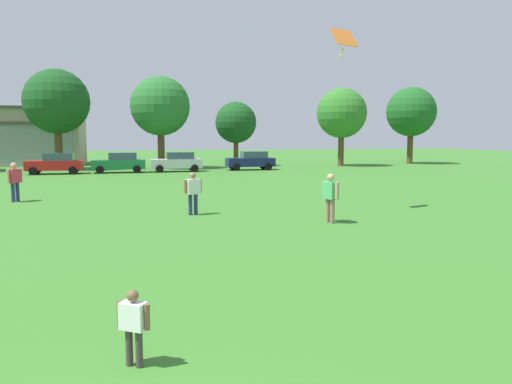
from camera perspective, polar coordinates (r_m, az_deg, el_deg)
ground_plane at (r=32.92m, az=-15.25°, el=1.04°), size 160.00×160.00×0.00m
child_kite_flyer at (r=6.69m, az=-14.11°, el=-14.41°), size 0.41×0.34×1.02m
adult_bystander at (r=17.06m, az=8.67°, el=-0.20°), size 0.45×0.79×1.71m
bystander_near_trees at (r=18.78m, az=-7.38°, el=0.28°), size 0.72×0.49×1.63m
bystander_midfield at (r=24.97m, az=-26.35°, el=1.41°), size 0.60×0.74×1.80m
kite at (r=20.19m, az=10.21°, el=17.15°), size 1.23×0.86×1.09m
parked_car_red_0 at (r=42.49m, az=-22.33°, el=3.11°), size 4.30×2.02×1.68m
parked_car_green_1 at (r=42.35m, az=-15.62°, el=3.34°), size 4.30×2.02×1.68m
parked_car_silver_2 at (r=42.59m, az=-9.18°, el=3.51°), size 4.30×2.02×1.68m
parked_car_navy_3 at (r=44.31m, az=-0.58°, el=3.70°), size 4.30×2.02×1.68m
tree_left at (r=48.32m, az=-22.24°, el=9.71°), size 5.82×5.82×9.07m
tree_center_left at (r=47.15m, az=-11.10°, el=9.79°), size 5.54×5.54×8.63m
tree_center_right at (r=50.31m, az=-2.37°, el=8.08°), size 4.20×4.20×6.54m
tree_right at (r=51.27m, az=9.96°, el=9.03°), size 5.11×5.11×7.96m
tree_far_right at (r=57.47m, az=17.66°, el=8.88°), size 5.44×5.44×8.47m
house_left at (r=58.40m, az=-24.68°, el=5.92°), size 10.87×8.96×6.05m
house_right at (r=58.61m, az=-25.69°, el=5.10°), size 11.81×9.20×4.47m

